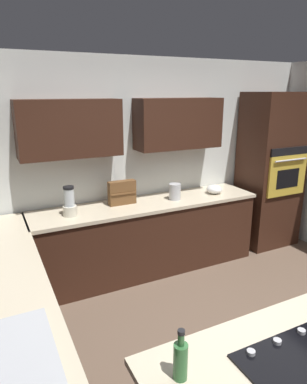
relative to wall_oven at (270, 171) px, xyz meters
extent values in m
plane|color=brown|center=(1.85, 1.72, -1.09)|extent=(14.00, 14.00, 0.00)
cube|color=silver|center=(1.85, -0.38, 0.21)|extent=(6.00, 0.10, 2.60)
cube|color=#381E14|center=(1.45, -0.16, 0.72)|extent=(1.10, 0.34, 0.61)
cube|color=#381E14|center=(2.80, -0.16, 0.72)|extent=(1.10, 0.34, 0.61)
cube|color=#381E14|center=(1.95, 0.00, -0.66)|extent=(2.80, 0.60, 0.86)
cube|color=beige|center=(1.95, 0.00, -0.21)|extent=(2.84, 0.64, 0.04)
cube|color=#381E14|center=(3.67, 1.17, -0.66)|extent=(0.60, 2.90, 0.86)
cube|color=beige|center=(3.67, 1.17, -0.21)|extent=(0.64, 2.94, 0.04)
cube|color=#381E14|center=(0.00, 0.00, 0.00)|extent=(0.80, 0.60, 2.19)
cube|color=gold|center=(0.00, 0.31, 0.00)|extent=(0.66, 0.03, 0.56)
cube|color=black|center=(0.00, 0.32, -0.04)|extent=(0.40, 0.01, 0.26)
cube|color=black|center=(0.00, 0.31, 0.33)|extent=(0.66, 0.02, 0.11)
cylinder|color=silver|center=(0.00, 0.35, 0.22)|extent=(0.56, 0.02, 0.02)
cube|color=#515456|center=(3.67, 1.83, -0.19)|extent=(0.40, 0.30, 0.02)
cube|color=#B7BABF|center=(3.67, 2.00, -0.18)|extent=(0.46, 0.70, 0.01)
cylinder|color=#B2B2B7|center=(2.20, 2.51, -0.17)|extent=(0.04, 0.04, 0.02)
cylinder|color=#B2B2B7|center=(2.38, 2.51, -0.17)|extent=(0.04, 0.04, 0.02)
cylinder|color=#B2B2B7|center=(2.56, 2.51, -0.17)|extent=(0.04, 0.04, 0.02)
cylinder|color=beige|center=(2.90, 0.04, -0.14)|extent=(0.15, 0.15, 0.11)
cylinder|color=silver|center=(2.90, 0.04, 0.01)|extent=(0.11, 0.11, 0.19)
cylinder|color=black|center=(2.90, 0.04, 0.12)|extent=(0.12, 0.12, 0.03)
ellipsoid|color=white|center=(1.00, 0.04, -0.14)|extent=(0.21, 0.21, 0.12)
cube|color=brown|center=(2.25, -0.08, -0.05)|extent=(0.33, 0.10, 0.29)
cube|color=brown|center=(2.25, -0.03, -0.05)|extent=(0.31, 0.02, 0.02)
cylinder|color=#B7BABF|center=(1.60, 0.04, -0.09)|extent=(0.15, 0.15, 0.20)
cylinder|color=#336B38|center=(2.95, 2.47, -0.10)|extent=(0.07, 0.07, 0.18)
cylinder|color=#336B38|center=(2.95, 2.47, 0.02)|extent=(0.03, 0.03, 0.06)
cylinder|color=black|center=(2.95, 2.47, 0.06)|extent=(0.03, 0.03, 0.02)
camera|label=1|loc=(3.65, 3.59, 1.11)|focal=32.23mm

